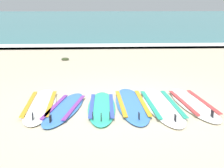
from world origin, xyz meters
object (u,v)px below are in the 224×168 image
object	(u,v)px
surfboard_0	(40,105)
surfboard_5	(193,103)
surfboard_3	(132,104)
surfboard_2	(102,107)
surfboard_4	(161,105)
surfboard_1	(65,108)

from	to	relation	value
surfboard_0	surfboard_5	distance (m)	2.93
surfboard_3	surfboard_2	bearing A→B (deg)	-166.85
surfboard_3	surfboard_5	world-z (taller)	same
surfboard_0	surfboard_3	world-z (taller)	same
surfboard_4	surfboard_1	bearing A→B (deg)	-177.08
surfboard_0	surfboard_3	size ratio (longest dim) A/B	0.99
surfboard_1	surfboard_5	world-z (taller)	same
surfboard_2	surfboard_5	bearing A→B (deg)	4.47
surfboard_4	surfboard_5	distance (m)	0.63
surfboard_5	surfboard_0	bearing A→B (deg)	178.89
surfboard_0	surfboard_2	distance (m)	1.18
surfboard_1	surfboard_3	world-z (taller)	same
surfboard_4	surfboard_2	bearing A→B (deg)	-177.13
surfboard_3	surfboard_5	xyz separation A→B (m)	(1.18, 0.00, 0.00)
surfboard_2	surfboard_3	size ratio (longest dim) A/B	0.89
surfboard_0	surfboard_1	bearing A→B (deg)	-25.43
surfboard_3	surfboard_5	size ratio (longest dim) A/B	1.02
surfboard_0	surfboard_4	bearing A→B (deg)	-3.42
surfboard_1	surfboard_2	bearing A→B (deg)	3.01
surfboard_1	surfboard_2	size ratio (longest dim) A/B	1.03
surfboard_2	surfboard_4	xyz separation A→B (m)	(1.14, 0.06, -0.00)
surfboard_0	surfboard_1	world-z (taller)	same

